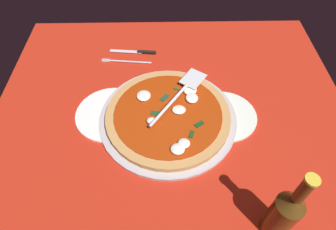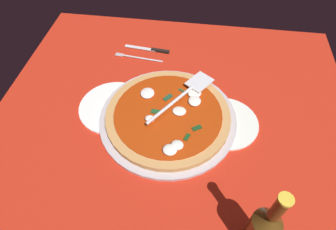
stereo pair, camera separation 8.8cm
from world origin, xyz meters
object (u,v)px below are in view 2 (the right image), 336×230
beer_bottle (262,230)px  pizza (168,115)px  dinner_plate_left (114,107)px  place_setting_far (145,54)px  dinner_plate_right (225,123)px  pizza_server (183,94)px

beer_bottle → pizza: bearing=125.9°
dinner_plate_left → place_setting_far: (5.10, 28.04, -0.15)cm
beer_bottle → place_setting_far: bearing=120.4°
dinner_plate_left → dinner_plate_right: size_ratio=1.10×
dinner_plate_right → beer_bottle: (6.60, -34.52, 9.09)cm
pizza_server → dinner_plate_left: bearing=136.7°
dinner_plate_left → beer_bottle: 56.59cm
dinner_plate_left → place_setting_far: 28.50cm
dinner_plate_right → pizza_server: size_ratio=0.81×
place_setting_far → beer_bottle: 74.86cm
dinner_plate_left → beer_bottle: beer_bottle is taller
dinner_plate_right → place_setting_far: place_setting_far is taller
pizza → place_setting_far: (-13.17, 30.36, -2.07)cm
dinner_plate_right → pizza: bearing=-177.4°
dinner_plate_right → place_setting_far: (-30.96, 29.56, -0.15)cm
place_setting_far → beer_bottle: (37.57, -64.09, 9.24)cm
pizza_server → pizza: bearing=-174.6°
dinner_plate_right → place_setting_far: bearing=136.3°
pizza_server → place_setting_far: bearing=71.2°
pizza_server → place_setting_far: 29.50cm
dinner_plate_left → pizza_server: bearing=11.3°
dinner_plate_left → beer_bottle: size_ratio=0.87×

